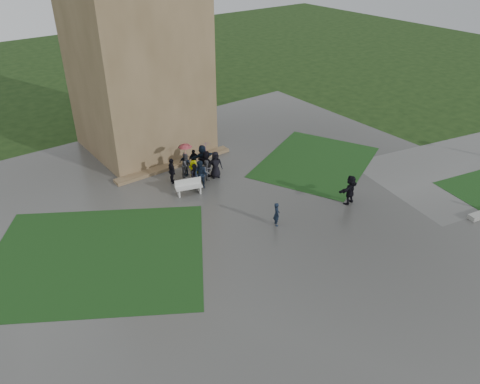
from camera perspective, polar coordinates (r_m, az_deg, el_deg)
ground at (r=26.25m, az=3.76°, el=-5.30°), size 120.00×120.00×0.00m
plaza at (r=27.51m, az=1.07°, el=-3.36°), size 34.00×34.00×0.02m
lawn_inset_left at (r=25.76m, az=-17.04°, el=-7.51°), size 14.10×13.46×0.01m
lawn_inset_right at (r=34.45m, az=9.21°, el=3.64°), size 11.12×10.15×0.01m
tower at (r=34.65m, az=-12.90°, el=19.19°), size 8.00×8.00×18.00m
tower_plinth at (r=33.72m, az=-7.96°, el=3.33°), size 9.00×0.80×0.22m
bench at (r=29.96m, az=-6.27°, el=0.66°), size 1.80×1.02×1.00m
visitor_cluster at (r=31.61m, az=-5.24°, el=3.44°), size 3.90×3.37×2.46m
pedestrian_mid at (r=26.72m, az=4.48°, el=-2.70°), size 0.54×0.63×1.45m
pedestrian_near at (r=29.36m, az=13.27°, el=0.29°), size 1.83×0.88×1.90m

